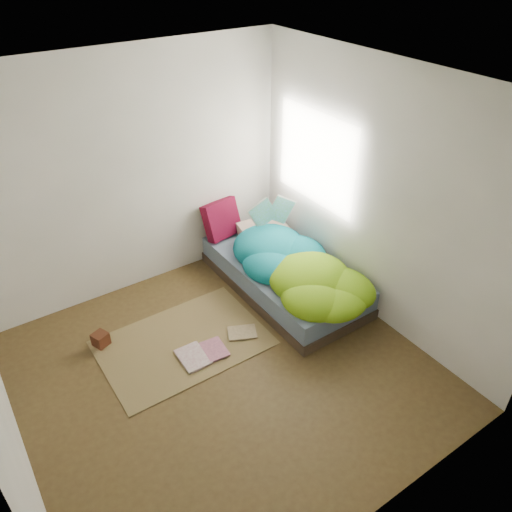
% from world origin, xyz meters
% --- Properties ---
extents(ground, '(3.50, 3.50, 0.00)m').
position_xyz_m(ground, '(0.00, 0.00, 0.00)').
color(ground, '#48351B').
rests_on(ground, ground).
extents(room_walls, '(3.54, 3.54, 2.62)m').
position_xyz_m(room_walls, '(0.01, 0.01, 1.63)').
color(room_walls, silver).
rests_on(room_walls, ground).
extents(bed, '(1.00, 2.00, 0.34)m').
position_xyz_m(bed, '(1.22, 0.72, 0.17)').
color(bed, '#32291B').
rests_on(bed, ground).
extents(duvet, '(0.96, 1.84, 0.34)m').
position_xyz_m(duvet, '(1.22, 0.50, 0.51)').
color(duvet, '#08607B').
rests_on(duvet, bed).
extents(rug, '(1.60, 1.10, 0.01)m').
position_xyz_m(rug, '(-0.15, 0.55, 0.01)').
color(rug, brown).
rests_on(rug, ground).
extents(pillow_floral, '(0.59, 0.40, 0.13)m').
position_xyz_m(pillow_floral, '(1.38, 1.36, 0.40)').
color(pillow_floral, beige).
rests_on(pillow_floral, bed).
extents(pillow_magenta, '(0.46, 0.21, 0.44)m').
position_xyz_m(pillow_magenta, '(0.96, 1.62, 0.56)').
color(pillow_magenta, '#500521').
rests_on(pillow_magenta, bed).
extents(open_book, '(0.48, 0.20, 0.29)m').
position_xyz_m(open_book, '(1.39, 1.19, 0.82)').
color(open_book, '#2F872C').
rests_on(open_book, duvet).
extents(wooden_box, '(0.18, 0.18, 0.14)m').
position_xyz_m(wooden_box, '(-0.83, 0.98, 0.08)').
color(wooden_box, '#3C140D').
rests_on(wooden_box, rug).
extents(floor_book_a, '(0.26, 0.35, 0.03)m').
position_xyz_m(floor_book_a, '(-0.30, 0.31, 0.03)').
color(floor_book_a, silver).
rests_on(floor_book_a, rug).
extents(floor_book_b, '(0.24, 0.31, 0.03)m').
position_xyz_m(floor_book_b, '(-0.06, 0.29, 0.03)').
color(floor_book_b, '#C47189').
rests_on(floor_book_b, rug).
extents(floor_book_c, '(0.35, 0.31, 0.02)m').
position_xyz_m(floor_book_c, '(0.36, 0.23, 0.02)').
color(floor_book_c, tan).
rests_on(floor_book_c, rug).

